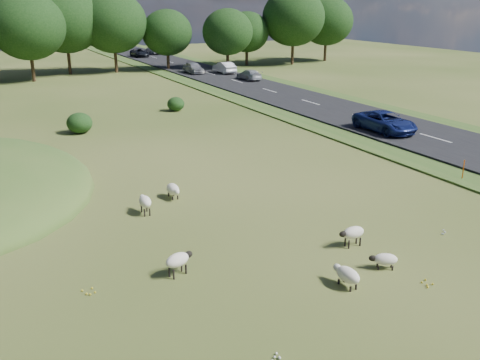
# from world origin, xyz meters

# --- Properties ---
(ground) EXTENTS (160.00, 160.00, 0.00)m
(ground) POSITION_xyz_m (0.00, 20.00, 0.00)
(ground) COLOR #324917
(ground) RESTS_ON ground
(road) EXTENTS (8.00, 150.00, 0.25)m
(road) POSITION_xyz_m (20.00, 30.00, 0.12)
(road) COLOR black
(road) RESTS_ON ground
(treeline) EXTENTS (96.28, 14.66, 11.70)m
(treeline) POSITION_xyz_m (-1.06, 55.44, 6.57)
(treeline) COLOR black
(treeline) RESTS_ON ground
(shrubs) EXTENTS (20.38, 8.67, 1.59)m
(shrubs) POSITION_xyz_m (-2.60, 25.47, 0.72)
(shrubs) COLOR black
(shrubs) RESTS_ON ground
(marker_post) EXTENTS (0.06, 0.06, 1.20)m
(marker_post) POSITION_xyz_m (14.64, 0.84, 0.60)
(marker_post) COLOR #D8590C
(marker_post) RESTS_ON ground
(sheep_0) EXTENTS (1.12, 0.87, 0.64)m
(sheep_0) POSITION_xyz_m (3.42, -5.33, 0.40)
(sheep_0) COLOR beige
(sheep_0) RESTS_ON ground
(sheep_1) EXTENTS (1.29, 0.85, 0.89)m
(sheep_1) POSITION_xyz_m (-3.76, -2.21, 0.62)
(sheep_1) COLOR beige
(sheep_1) RESTS_ON ground
(sheep_2) EXTENTS (1.21, 0.54, 0.88)m
(sheep_2) POSITION_xyz_m (3.58, -3.19, 0.61)
(sheep_2) COLOR beige
(sheep_2) RESTS_ON ground
(sheep_3) EXTENTS (0.64, 1.30, 0.74)m
(sheep_3) POSITION_xyz_m (1.33, -5.74, 0.47)
(sheep_3) COLOR beige
(sheep_3) RESTS_ON ground
(sheep_4) EXTENTS (0.59, 1.32, 0.76)m
(sheep_4) POSITION_xyz_m (-1.07, 5.61, 0.48)
(sheep_4) COLOR beige
(sheep_4) RESTS_ON ground
(sheep_5) EXTENTS (0.61, 1.26, 0.90)m
(sheep_5) POSITION_xyz_m (-3.01, 4.20, 0.63)
(sheep_5) COLOR beige
(sheep_5) RESTS_ON ground
(car_0) EXTENTS (1.77, 4.39, 1.50)m
(car_0) POSITION_xyz_m (18.10, 49.43, 1.00)
(car_0) COLOR #97999E
(car_0) RESTS_ON road
(car_2) EXTENTS (1.77, 4.34, 1.26)m
(car_2) POSITION_xyz_m (21.90, 40.42, 0.88)
(car_2) COLOR #ACAFB4
(car_2) RESTS_ON road
(car_4) EXTENTS (2.15, 5.29, 1.54)m
(car_4) POSITION_xyz_m (21.90, 78.11, 1.02)
(car_4) COLOR #ABADB3
(car_4) RESTS_ON road
(car_5) EXTENTS (2.49, 5.40, 1.50)m
(car_5) POSITION_xyz_m (18.10, 11.30, 1.00)
(car_5) COLOR navy
(car_5) RESTS_ON road
(car_6) EXTENTS (1.60, 4.57, 1.51)m
(car_6) POSITION_xyz_m (21.90, 47.61, 1.00)
(car_6) COLOR white
(car_6) RESTS_ON road
(car_7) EXTENTS (2.31, 5.01, 1.39)m
(car_7) POSITION_xyz_m (18.10, 74.21, 0.95)
(car_7) COLOR black
(car_7) RESTS_ON road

